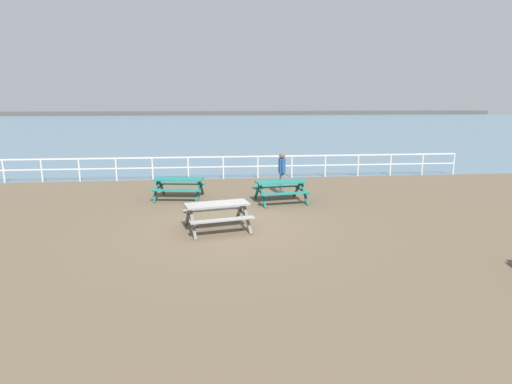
{
  "coord_description": "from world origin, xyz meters",
  "views": [
    {
      "loc": [
        -0.49,
        -12.02,
        3.67
      ],
      "look_at": [
        0.86,
        1.03,
        0.8
      ],
      "focal_mm": 29.63,
      "sensor_mm": 36.0,
      "label": 1
    }
  ],
  "objects_px": {
    "picnic_table_mid_centre": "(179,183)",
    "visitor": "(282,171)",
    "picnic_table_near_left": "(281,186)",
    "picnic_table_far_left": "(217,210)"
  },
  "relations": [
    {
      "from": "picnic_table_near_left",
      "to": "visitor",
      "type": "xyz_separation_m",
      "value": [
        0.24,
        1.21,
        0.36
      ]
    },
    {
      "from": "picnic_table_mid_centre",
      "to": "visitor",
      "type": "height_order",
      "value": "visitor"
    },
    {
      "from": "visitor",
      "to": "picnic_table_mid_centre",
      "type": "bearing_deg",
      "value": -177.11
    },
    {
      "from": "picnic_table_mid_centre",
      "to": "picnic_table_far_left",
      "type": "relative_size",
      "value": 0.96
    },
    {
      "from": "picnic_table_near_left",
      "to": "picnic_table_far_left",
      "type": "relative_size",
      "value": 0.96
    },
    {
      "from": "picnic_table_mid_centre",
      "to": "visitor",
      "type": "distance_m",
      "value": 4.0
    },
    {
      "from": "picnic_table_mid_centre",
      "to": "picnic_table_near_left",
      "type": "bearing_deg",
      "value": -5.94
    },
    {
      "from": "picnic_table_near_left",
      "to": "visitor",
      "type": "relative_size",
      "value": 1.2
    },
    {
      "from": "picnic_table_near_left",
      "to": "picnic_table_mid_centre",
      "type": "height_order",
      "value": "same"
    },
    {
      "from": "picnic_table_mid_centre",
      "to": "visitor",
      "type": "relative_size",
      "value": 1.2
    }
  ]
}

